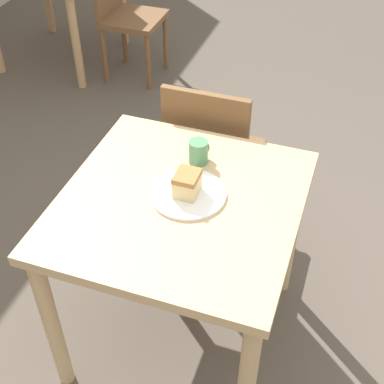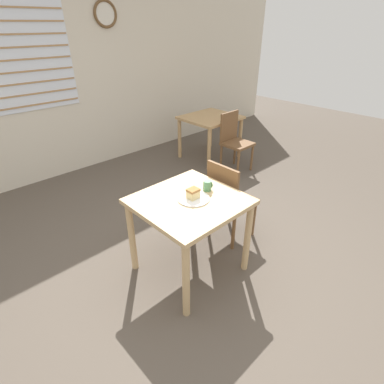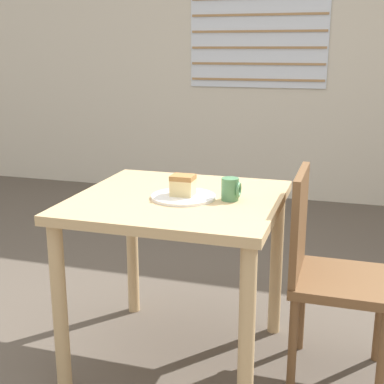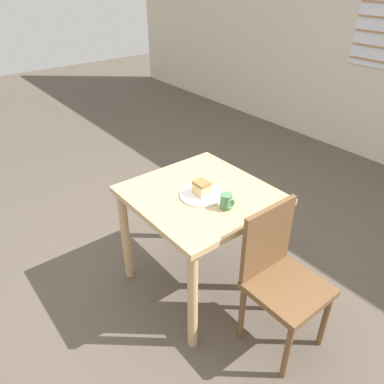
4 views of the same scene
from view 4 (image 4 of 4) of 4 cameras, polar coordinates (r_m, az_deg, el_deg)
name	(u,v)px [view 4 (image 4 of 4)]	position (r m, az deg, el deg)	size (l,w,h in m)	color
ground_plane	(180,285)	(2.80, -1.90, -14.05)	(14.00, 14.00, 0.00)	brown
dining_table_near	(201,209)	(2.42, 1.31, -2.60)	(0.86, 0.83, 0.77)	tan
chair_near_window	(280,275)	(2.23, 13.21, -12.26)	(0.40, 0.40, 0.90)	brown
plate	(202,195)	(2.31, 1.46, -0.45)	(0.27, 0.27, 0.01)	white
cake_slice	(202,188)	(2.29, 1.48, 0.65)	(0.10, 0.08, 0.09)	#E5CC89
coffee_mug	(227,201)	(2.19, 5.29, -1.44)	(0.08, 0.07, 0.09)	#4C8456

